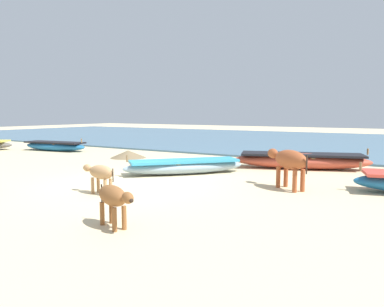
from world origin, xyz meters
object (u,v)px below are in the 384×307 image
object	(u,v)px
fishing_boat_0	(301,160)
calf_near_tan	(100,173)
fishing_boat_2	(55,146)
cow_adult_rust	(289,161)
calf_far_brown	(114,198)
fishing_boat_4	(184,166)

from	to	relation	value
fishing_boat_0	calf_near_tan	distance (m)	6.86
fishing_boat_2	calf_near_tan	distance (m)	10.61
cow_adult_rust	calf_far_brown	bearing A→B (deg)	106.09
fishing_boat_2	calf_far_brown	size ratio (longest dim) A/B	3.49
fishing_boat_4	cow_adult_rust	size ratio (longest dim) A/B	2.50
fishing_boat_4	calf_near_tan	world-z (taller)	calf_near_tan
fishing_boat_0	calf_near_tan	xyz separation A→B (m)	(-2.84, -6.24, 0.20)
fishing_boat_4	cow_adult_rust	distance (m)	3.45
fishing_boat_2	fishing_boat_4	xyz separation A→B (m)	(9.06, -2.35, -0.01)
fishing_boat_4	calf_far_brown	size ratio (longest dim) A/B	3.24
calf_near_tan	fishing_boat_0	bearing A→B (deg)	-110.03
calf_near_tan	cow_adult_rust	bearing A→B (deg)	-136.77
fishing_boat_0	fishing_boat_2	world-z (taller)	fishing_boat_0
fishing_boat_0	cow_adult_rust	distance (m)	3.52
fishing_boat_0	fishing_boat_2	size ratio (longest dim) A/B	1.24
fishing_boat_4	calf_near_tan	bearing A→B (deg)	39.78
cow_adult_rust	calf_near_tan	bearing A→B (deg)	73.01
calf_near_tan	calf_far_brown	size ratio (longest dim) A/B	1.00
fishing_boat_0	fishing_boat_4	world-z (taller)	fishing_boat_0
fishing_boat_4	fishing_boat_2	bearing A→B (deg)	-62.87
cow_adult_rust	calf_near_tan	distance (m)	4.48
fishing_boat_2	cow_adult_rust	world-z (taller)	cow_adult_rust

